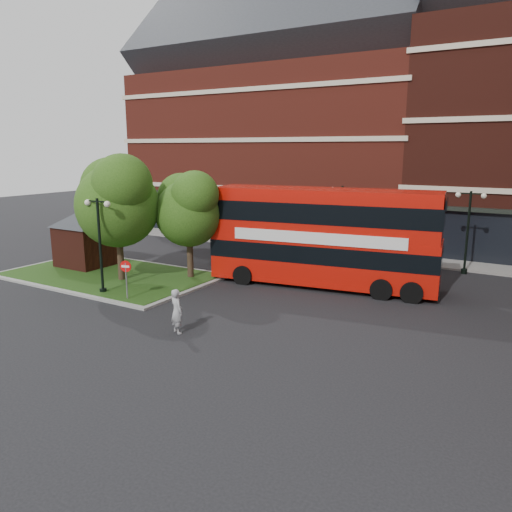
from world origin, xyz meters
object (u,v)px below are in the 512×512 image
Objects in this scene: car_silver at (315,242)px; bus at (323,231)px; woman at (177,311)px; car_white at (403,256)px.

bus is at bearing -158.26° from car_silver.
bus reaches higher than woman.
bus is 9.71m from car_silver.
car_white is at bearing -84.29° from woman.
woman is 0.48× the size of car_silver.
car_white reaches higher than car_silver.
bus is at bearing 157.76° from car_white.
car_silver is at bearing -62.11° from woman.
car_white is (2.59, 7.00, -2.39)m from bus.
woman reaches higher than car_white.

